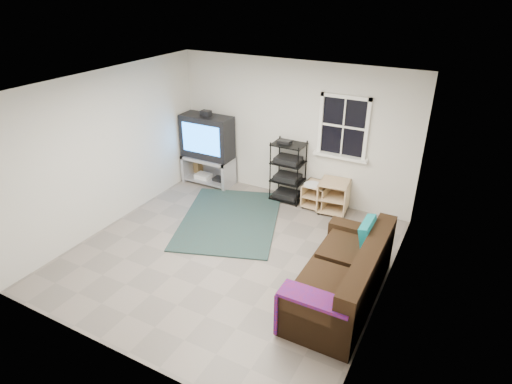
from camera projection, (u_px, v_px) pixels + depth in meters
The scene contains 8 objects.
room at pixel (343, 131), 7.40m from camera, with size 4.60×4.62×4.60m.
tv_unit at pixel (208, 144), 8.61m from camera, with size 1.05×0.52×1.54m.
av_rack at pixel (288, 175), 8.06m from camera, with size 0.59×0.43×1.19m.
side_table_left at pixel (334, 195), 7.76m from camera, with size 0.56×0.56×0.60m.
side_table_right at pixel (316, 193), 7.92m from camera, with size 0.44×0.46×0.50m.
sofa at pixel (343, 279), 5.58m from camera, with size 0.91×2.06×0.94m.
shag_rug at pixel (230, 219), 7.58m from camera, with size 1.63×2.25×0.03m, color black.
paper_bag at pixel (196, 168), 9.22m from camera, with size 0.25×0.16×0.36m, color olive.
Camera 1 is at (2.96, -4.69, 3.85)m, focal length 30.00 mm.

